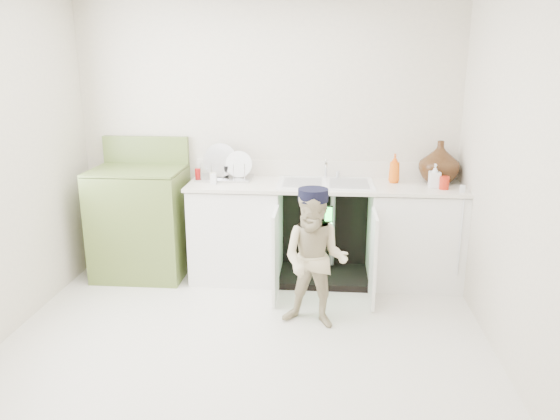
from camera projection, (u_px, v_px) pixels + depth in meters
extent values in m
plane|color=beige|center=(246.00, 340.00, 3.96)|extent=(3.50, 3.50, 0.00)
cube|color=beige|center=(267.00, 139.00, 5.06)|extent=(3.50, 2.50, 0.02)
cube|color=beige|center=(186.00, 247.00, 2.18)|extent=(3.50, 2.50, 0.02)
cube|color=beige|center=(514.00, 176.00, 3.48)|extent=(2.50, 3.00, 0.02)
cube|color=white|center=(237.00, 232.00, 5.01)|extent=(0.80, 0.60, 0.86)
cube|color=white|center=(414.00, 237.00, 4.88)|extent=(0.80, 0.60, 0.86)
cube|color=black|center=(325.00, 225.00, 5.21)|extent=(0.80, 0.06, 0.86)
cube|color=black|center=(323.00, 275.00, 5.06)|extent=(0.80, 0.60, 0.06)
cylinder|color=gray|center=(317.00, 229.00, 5.04)|extent=(0.05, 0.05, 0.70)
cylinder|color=gray|center=(332.00, 229.00, 5.03)|extent=(0.05, 0.05, 0.70)
cylinder|color=gray|center=(325.00, 213.00, 4.94)|extent=(0.07, 0.18, 0.07)
cube|color=white|center=(275.00, 255.00, 4.51)|extent=(0.03, 0.40, 0.76)
cube|color=white|center=(373.00, 258.00, 4.44)|extent=(0.02, 0.40, 0.76)
cube|color=silver|center=(326.00, 185.00, 4.82)|extent=(2.44, 0.64, 0.03)
cube|color=silver|center=(326.00, 169.00, 5.08)|extent=(2.44, 0.02, 0.15)
cube|color=white|center=(326.00, 184.00, 4.82)|extent=(0.85, 0.55, 0.02)
cube|color=gray|center=(302.00, 183.00, 4.84)|extent=(0.34, 0.40, 0.01)
cube|color=gray|center=(349.00, 184.00, 4.80)|extent=(0.34, 0.40, 0.01)
cylinder|color=silver|center=(326.00, 169.00, 5.01)|extent=(0.03, 0.03, 0.17)
cylinder|color=silver|center=(326.00, 162.00, 4.93)|extent=(0.02, 0.14, 0.02)
cylinder|color=silver|center=(338.00, 174.00, 5.01)|extent=(0.04, 0.04, 0.06)
cylinder|color=silver|center=(461.00, 236.00, 4.53)|extent=(0.01, 0.01, 0.70)
cube|color=silver|center=(462.00, 189.00, 4.51)|extent=(0.04, 0.02, 0.06)
cube|color=silver|center=(225.00, 178.00, 5.01)|extent=(0.50, 0.33, 0.02)
cylinder|color=silver|center=(220.00, 168.00, 5.01)|extent=(0.31, 0.11, 0.30)
cylinder|color=white|center=(239.00, 170.00, 4.98)|extent=(0.24, 0.06, 0.24)
cylinder|color=silver|center=(201.00, 171.00, 4.91)|extent=(0.01, 0.01, 0.14)
cylinder|color=silver|center=(212.00, 171.00, 4.90)|extent=(0.01, 0.01, 0.14)
cylinder|color=silver|center=(223.00, 171.00, 4.89)|extent=(0.01, 0.01, 0.14)
cylinder|color=silver|center=(234.00, 171.00, 4.88)|extent=(0.01, 0.01, 0.14)
cylinder|color=silver|center=(245.00, 171.00, 4.87)|extent=(0.01, 0.01, 0.14)
imported|color=#492314|center=(439.00, 162.00, 4.82)|extent=(0.36, 0.36, 0.37)
imported|color=#F3600C|center=(394.00, 168.00, 4.83)|extent=(0.10, 0.10, 0.26)
imported|color=white|center=(435.00, 176.00, 4.66)|extent=(0.09, 0.09, 0.20)
cylinder|color=#B6220F|center=(444.00, 183.00, 4.61)|extent=(0.08, 0.08, 0.11)
cylinder|color=#A60E0E|center=(198.00, 174.00, 4.98)|extent=(0.05, 0.05, 0.10)
cylinder|color=beige|center=(213.00, 177.00, 4.89)|extent=(0.06, 0.06, 0.08)
cylinder|color=black|center=(226.00, 173.00, 4.99)|extent=(0.04, 0.04, 0.12)
cube|color=silver|center=(214.00, 179.00, 4.79)|extent=(0.05, 0.05, 0.09)
cube|color=olive|center=(141.00, 224.00, 5.05)|extent=(0.81, 0.65, 0.98)
cube|color=olive|center=(137.00, 170.00, 4.91)|extent=(0.81, 0.65, 0.02)
cube|color=olive|center=(146.00, 150.00, 5.15)|extent=(0.81, 0.06, 0.26)
cylinder|color=black|center=(108.00, 174.00, 4.77)|extent=(0.18, 0.18, 0.02)
cylinder|color=silver|center=(108.00, 173.00, 4.77)|extent=(0.21, 0.21, 0.01)
cylinder|color=black|center=(121.00, 167.00, 5.08)|extent=(0.18, 0.18, 0.02)
cylinder|color=silver|center=(121.00, 166.00, 5.08)|extent=(0.21, 0.21, 0.01)
cylinder|color=black|center=(153.00, 175.00, 4.74)|extent=(0.18, 0.18, 0.02)
cylinder|color=silver|center=(153.00, 173.00, 4.74)|extent=(0.21, 0.21, 0.01)
cylinder|color=black|center=(164.00, 168.00, 5.05)|extent=(0.18, 0.18, 0.02)
cylinder|color=silver|center=(164.00, 166.00, 5.04)|extent=(0.21, 0.21, 0.01)
imported|color=beige|center=(315.00, 260.00, 4.05)|extent=(0.59, 0.50, 1.05)
cylinder|color=black|center=(316.00, 196.00, 3.92)|extent=(0.26, 0.26, 0.09)
cube|color=black|center=(319.00, 197.00, 4.02)|extent=(0.19, 0.13, 0.01)
cube|color=black|center=(329.00, 214.00, 4.54)|extent=(0.07, 0.01, 0.14)
cube|color=#26F23F|center=(329.00, 214.00, 4.53)|extent=(0.06, 0.00, 0.12)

